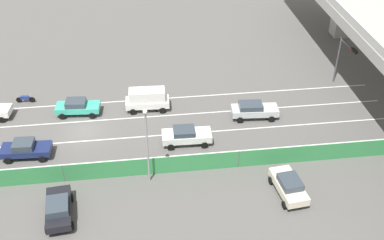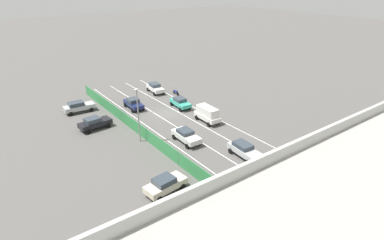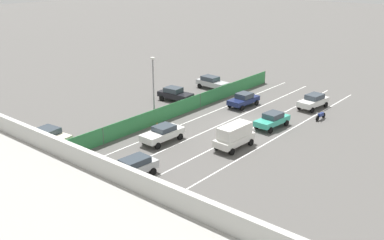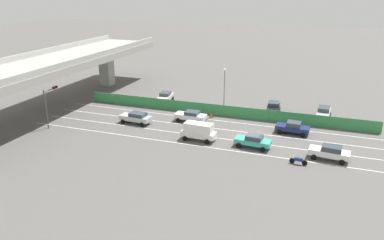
# 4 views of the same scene
# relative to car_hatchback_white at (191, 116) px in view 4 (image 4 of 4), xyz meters

# --- Properties ---
(ground_plane) EXTENTS (300.00, 300.00, 0.00)m
(ground_plane) POSITION_rel_car_hatchback_white_xyz_m (-3.07, -9.34, -0.89)
(ground_plane) COLOR #565451
(lane_line_left_edge) EXTENTS (0.14, 48.12, 0.01)m
(lane_line_left_edge) POSITION_rel_car_hatchback_white_xyz_m (-7.91, -3.28, -0.89)
(lane_line_left_edge) COLOR silver
(lane_line_left_edge) RESTS_ON ground
(lane_line_mid_left) EXTENTS (0.14, 48.12, 0.01)m
(lane_line_mid_left) POSITION_rel_car_hatchback_white_xyz_m (-4.68, -3.28, -0.89)
(lane_line_mid_left) COLOR silver
(lane_line_mid_left) RESTS_ON ground
(lane_line_mid_right) EXTENTS (0.14, 48.12, 0.01)m
(lane_line_mid_right) POSITION_rel_car_hatchback_white_xyz_m (-1.46, -3.28, -0.89)
(lane_line_mid_right) COLOR silver
(lane_line_mid_right) RESTS_ON ground
(lane_line_right_edge) EXTENTS (0.14, 48.12, 0.01)m
(lane_line_right_edge) POSITION_rel_car_hatchback_white_xyz_m (1.76, -3.28, -0.89)
(lane_line_right_edge) COLOR silver
(lane_line_right_edge) RESTS_ON ground
(elevated_overpass) EXTENTS (55.08, 10.90, 8.40)m
(elevated_overpass) POSITION_rel_car_hatchback_white_xyz_m (-3.07, 22.78, 5.78)
(elevated_overpass) COLOR #A09E99
(elevated_overpass) RESTS_ON ground
(green_fence) EXTENTS (0.10, 44.22, 1.71)m
(green_fence) POSITION_rel_car_hatchback_white_xyz_m (3.93, -3.28, -0.04)
(green_fence) COLOR #338447
(green_fence) RESTS_ON ground
(car_hatchback_white) EXTENTS (2.13, 4.55, 1.60)m
(car_hatchback_white) POSITION_rel_car_hatchback_white_xyz_m (0.00, 0.00, 0.00)
(car_hatchback_white) COLOR silver
(car_hatchback_white) RESTS_ON ground
(car_sedan_navy) EXTENTS (2.19, 4.41, 1.63)m
(car_sedan_navy) POSITION_rel_car_hatchback_white_xyz_m (0.18, -14.27, -0.01)
(car_sedan_navy) COLOR navy
(car_sedan_navy) RESTS_ON ground
(car_van_white) EXTENTS (2.10, 4.43, 2.26)m
(car_van_white) POSITION_rel_car_hatchback_white_xyz_m (-6.10, -3.24, 0.37)
(car_van_white) COLOR silver
(car_van_white) RESTS_ON ground
(car_sedan_white) EXTENTS (2.33, 4.54, 1.68)m
(car_sedan_white) POSITION_rel_car_hatchback_white_xyz_m (-6.55, -18.94, 0.04)
(car_sedan_white) COLOR white
(car_sedan_white) RESTS_ON ground
(car_sedan_silver) EXTENTS (2.21, 4.66, 1.63)m
(car_sedan_silver) POSITION_rel_car_hatchback_white_xyz_m (-3.31, 7.08, 0.02)
(car_sedan_silver) COLOR #B7BABC
(car_sedan_silver) RESTS_ON ground
(car_taxi_teal) EXTENTS (2.21, 4.43, 1.59)m
(car_taxi_teal) POSITION_rel_car_hatchback_white_xyz_m (-6.09, -10.20, -0.01)
(car_taxi_teal) COLOR teal
(car_taxi_teal) RESTS_ON ground
(motorcycle) EXTENTS (0.60, 1.95, 0.93)m
(motorcycle) POSITION_rel_car_hatchback_white_xyz_m (-8.96, -15.77, -0.44)
(motorcycle) COLOR black
(motorcycle) RESTS_ON ground
(parked_wagon_silver) EXTENTS (4.66, 2.21, 1.71)m
(parked_wagon_silver) POSITION_rel_car_hatchback_white_xyz_m (7.77, -17.94, 0.05)
(parked_wagon_silver) COLOR #B2B5B7
(parked_wagon_silver) RESTS_ON ground
(parked_sedan_dark) EXTENTS (4.55, 2.39, 1.70)m
(parked_sedan_dark) POSITION_rel_car_hatchback_white_xyz_m (7.97, -10.64, 0.03)
(parked_sedan_dark) COLOR black
(parked_sedan_dark) RESTS_ON ground
(parked_sedan_cream) EXTENTS (4.42, 2.39, 1.67)m
(parked_sedan_cream) POSITION_rel_car_hatchback_white_xyz_m (7.72, 7.36, 0.03)
(parked_sedan_cream) COLOR beige
(parked_sedan_cream) RESTS_ON ground
(traffic_light) EXTENTS (3.22, 0.58, 5.39)m
(traffic_light) POSITION_rel_car_hatchback_white_xyz_m (-8.02, 17.70, 2.92)
(traffic_light) COLOR #47474C
(traffic_light) RESTS_ON ground
(street_lamp) EXTENTS (0.60, 0.36, 7.10)m
(street_lamp) POSITION_rel_car_hatchback_white_xyz_m (4.68, -3.62, 3.42)
(street_lamp) COLOR gray
(street_lamp) RESTS_ON ground
(traffic_cone) EXTENTS (0.47, 0.47, 0.71)m
(traffic_cone) POSITION_rel_car_hatchback_white_xyz_m (2.90, -2.20, -0.56)
(traffic_cone) COLOR orange
(traffic_cone) RESTS_ON ground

